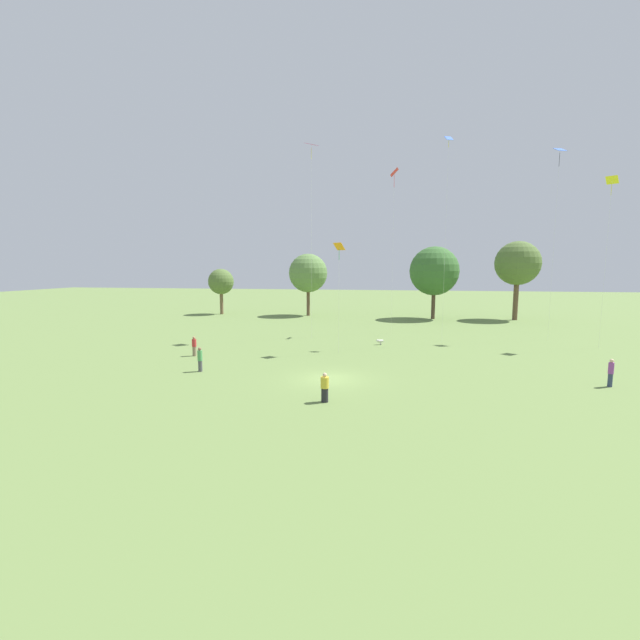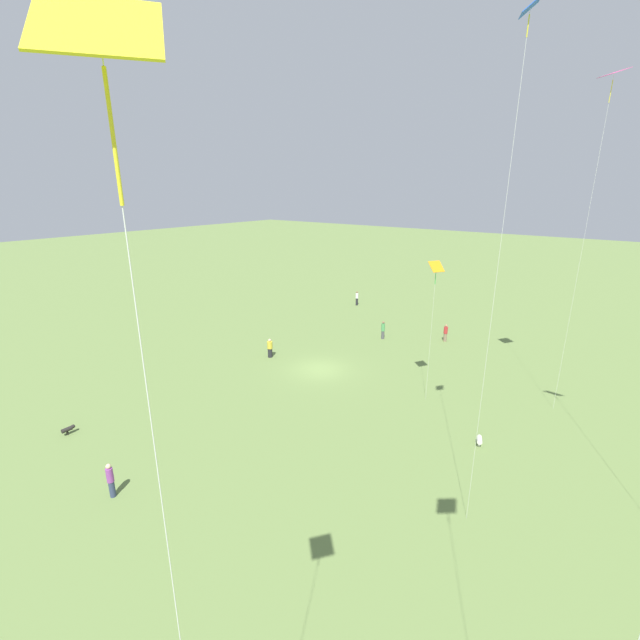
{
  "view_description": "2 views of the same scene",
  "coord_description": "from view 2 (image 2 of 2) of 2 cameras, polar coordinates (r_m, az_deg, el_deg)",
  "views": [
    {
      "loc": [
        4.33,
        -28.38,
        7.59
      ],
      "look_at": [
        -0.68,
        0.15,
        4.05
      ],
      "focal_mm": 24.0,
      "sensor_mm": 36.0,
      "label": 1
    },
    {
      "loc": [
        25.69,
        19.6,
        14.35
      ],
      "look_at": [
        -3.43,
        -2.58,
        2.92
      ],
      "focal_mm": 24.0,
      "sensor_mm": 36.0,
      "label": 2
    }
  ],
  "objects": [
    {
      "name": "ground_plane",
      "position": [
        35.35,
        -0.04,
        -6.61
      ],
      "size": [
        240.0,
        240.0,
        0.0
      ],
      "primitive_type": "plane",
      "color": "olive"
    },
    {
      "name": "person_0",
      "position": [
        43.03,
        16.39,
        -1.67
      ],
      "size": [
        0.53,
        0.53,
        1.71
      ],
      "rotation": [
        0.0,
        0.0,
        3.99
      ],
      "color": "#847056",
      "rests_on": "ground_plane"
    },
    {
      "name": "person_1",
      "position": [
        37.76,
        -6.69,
        -3.77
      ],
      "size": [
        0.66,
        0.66,
        1.7
      ],
      "rotation": [
        0.0,
        0.0,
        0.76
      ],
      "color": "#232328",
      "rests_on": "ground_plane"
    },
    {
      "name": "person_2",
      "position": [
        24.04,
        -26.14,
        -18.61
      ],
      "size": [
        0.43,
        0.43,
        1.82
      ],
      "rotation": [
        0.0,
        0.0,
        2.7
      ],
      "color": "#333D5B",
      "rests_on": "ground_plane"
    },
    {
      "name": "person_3",
      "position": [
        42.42,
        8.4,
        -1.32
      ],
      "size": [
        0.37,
        0.37,
        1.8
      ],
      "rotation": [
        0.0,
        0.0,
        0.04
      ],
      "color": "#4C4C51",
      "rests_on": "ground_plane"
    },
    {
      "name": "person_4",
      "position": [
        54.16,
        4.94,
        2.91
      ],
      "size": [
        0.44,
        0.44,
        1.81
      ],
      "rotation": [
        0.0,
        0.0,
        3.49
      ],
      "color": "#232328",
      "rests_on": "ground_plane"
    },
    {
      "name": "kite_1",
      "position": [
        17.54,
        25.34,
        27.54
      ],
      "size": [
        0.85,
        0.78,
        20.02
      ],
      "rotation": [
        0.0,
        0.0,
        5.9
      ],
      "color": "blue",
      "rests_on": "ground_plane"
    },
    {
      "name": "kite_3",
      "position": [
        28.76,
        15.21,
        6.23
      ],
      "size": [
        1.09,
        1.01,
        9.76
      ],
      "rotation": [
        0.0,
        0.0,
        1.83
      ],
      "color": "orange",
      "rests_on": "ground_plane"
    },
    {
      "name": "kite_4",
      "position": [
        30.71,
        34.3,
        23.95
      ],
      "size": [
        1.58,
        1.58,
        20.39
      ],
      "rotation": [
        0.0,
        0.0,
        0.05
      ],
      "color": "#E54C99",
      "rests_on": "ground_plane"
    },
    {
      "name": "kite_5",
      "position": [
        4.29,
        -26.05,
        22.43
      ],
      "size": [
        1.23,
        1.18,
        15.88
      ],
      "rotation": [
        0.0,
        0.0,
        1.73
      ],
      "color": "yellow",
      "rests_on": "ground_plane"
    },
    {
      "name": "dog_0",
      "position": [
        30.72,
        -30.54,
        -12.41
      ],
      "size": [
        0.78,
        0.26,
        0.51
      ],
      "rotation": [
        0.0,
        0.0,
        1.58
      ],
      "color": "black",
      "rests_on": "ground_plane"
    },
    {
      "name": "dog_1",
      "position": [
        27.3,
        20.5,
        -14.71
      ],
      "size": [
        0.7,
        0.45,
        0.54
      ],
      "rotation": [
        0.0,
        0.0,
        1.91
      ],
      "color": "silver",
      "rests_on": "ground_plane"
    }
  ]
}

